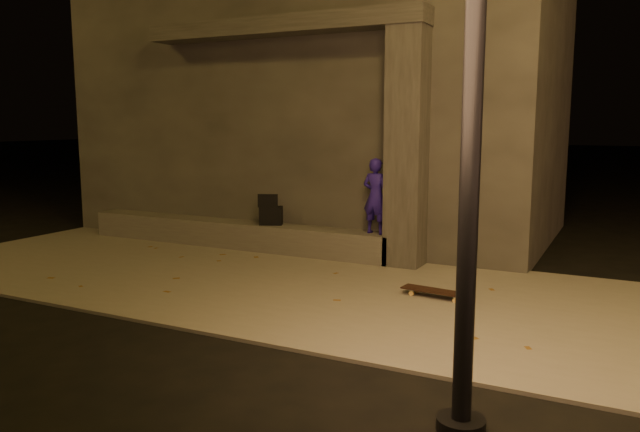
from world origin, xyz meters
The scene contains 9 objects.
ground centered at (0.00, 0.00, 0.00)m, with size 120.00×120.00×0.00m, color black.
sidewalk centered at (0.00, 2.00, 0.02)m, with size 11.00×4.40×0.04m, color slate.
building centered at (-1.00, 6.49, 2.61)m, with size 9.00×5.10×5.22m.
ledge centered at (-1.50, 3.75, 0.27)m, with size 6.00×0.55×0.45m, color #534F4B.
column centered at (1.70, 3.75, 1.84)m, with size 0.55×0.55×3.60m, color #32302E.
canopy centered at (-0.50, 3.80, 3.78)m, with size 5.00×0.70×0.28m, color #32302E.
skateboarder centered at (1.20, 3.75, 1.09)m, with size 0.44×0.29×1.19m, color #251690.
backpack centered at (-0.72, 3.75, 0.67)m, with size 0.45×0.38×0.54m.
skateboard centered at (2.66, 2.17, 0.12)m, with size 0.90×0.33×0.10m.
Camera 1 is at (4.80, -5.30, 2.24)m, focal length 35.00 mm.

